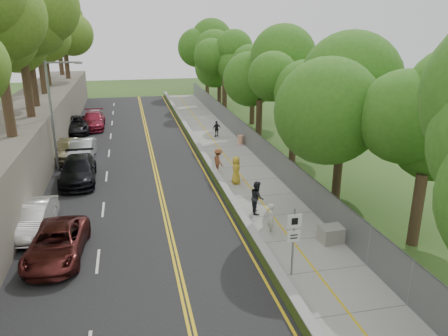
# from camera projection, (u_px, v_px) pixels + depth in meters

# --- Properties ---
(ground) EXTENTS (140.00, 140.00, 0.00)m
(ground) POSITION_uv_depth(u_px,v_px,m) (249.00, 245.00, 21.47)
(ground) COLOR #33511E
(ground) RESTS_ON ground
(road) EXTENTS (11.20, 66.00, 0.04)m
(road) POSITION_uv_depth(u_px,v_px,m) (131.00, 162.00, 34.25)
(road) COLOR black
(road) RESTS_ON ground
(sidewalk) EXTENTS (4.20, 66.00, 0.05)m
(sidewalk) POSITION_uv_depth(u_px,v_px,m) (230.00, 156.00, 35.89)
(sidewalk) COLOR gray
(sidewalk) RESTS_ON ground
(jersey_barrier) EXTENTS (0.42, 66.00, 0.60)m
(jersey_barrier) POSITION_uv_depth(u_px,v_px,m) (202.00, 155.00, 35.33)
(jersey_barrier) COLOR #81C12C
(jersey_barrier) RESTS_ON ground
(rock_embankment) EXTENTS (5.00, 66.00, 4.00)m
(rock_embankment) POSITION_uv_depth(u_px,v_px,m) (17.00, 144.00, 31.97)
(rock_embankment) COLOR #595147
(rock_embankment) RESTS_ON ground
(chainlink_fence) EXTENTS (0.04, 66.00, 2.00)m
(chainlink_fence) POSITION_uv_depth(u_px,v_px,m) (255.00, 143.00, 36.01)
(chainlink_fence) COLOR slate
(chainlink_fence) RESTS_ON ground
(trees_embankment) EXTENTS (6.40, 66.00, 13.00)m
(trees_embankment) POSITION_uv_depth(u_px,v_px,m) (6.00, 22.00, 29.40)
(trees_embankment) COLOR #598524
(trees_embankment) RESTS_ON rock_embankment
(trees_fenceside) EXTENTS (7.00, 66.00, 14.00)m
(trees_fenceside) POSITION_uv_depth(u_px,v_px,m) (285.00, 69.00, 34.61)
(trees_fenceside) COLOR #39751E
(trees_fenceside) RESTS_ON ground
(streetlight) EXTENTS (2.52, 0.22, 8.00)m
(streetlight) POSITION_uv_depth(u_px,v_px,m) (54.00, 109.00, 30.83)
(streetlight) COLOR gray
(streetlight) RESTS_ON ground
(signpost) EXTENTS (0.62, 0.09, 3.10)m
(signpost) POSITION_uv_depth(u_px,v_px,m) (294.00, 235.00, 18.27)
(signpost) COLOR gray
(signpost) RESTS_ON sidewalk
(construction_barrel) EXTENTS (0.49, 0.49, 0.81)m
(construction_barrel) POSITION_uv_depth(u_px,v_px,m) (240.00, 140.00, 39.23)
(construction_barrel) COLOR #E85922
(construction_barrel) RESTS_ON sidewalk
(concrete_block) EXTENTS (1.24, 0.97, 0.79)m
(concrete_block) POSITION_uv_depth(u_px,v_px,m) (332.00, 234.00, 21.65)
(concrete_block) COLOR gray
(concrete_block) RESTS_ON sidewalk
(car_1) EXTENTS (2.05, 4.82, 1.55)m
(car_1) POSITION_uv_depth(u_px,v_px,m) (32.00, 218.00, 22.55)
(car_1) COLOR white
(car_1) RESTS_ON road
(car_2) EXTENTS (2.76, 5.35, 1.44)m
(car_2) POSITION_uv_depth(u_px,v_px,m) (57.00, 243.00, 20.06)
(car_2) COLOR #4E1B19
(car_2) RESTS_ON road
(car_3) EXTENTS (2.49, 5.79, 1.66)m
(car_3) POSITION_uv_depth(u_px,v_px,m) (78.00, 170.00, 29.80)
(car_3) COLOR black
(car_3) RESTS_ON road
(car_4) EXTENTS (2.43, 5.03, 1.66)m
(car_4) POSITION_uv_depth(u_px,v_px,m) (64.00, 149.00, 34.77)
(car_4) COLOR tan
(car_4) RESTS_ON road
(car_5) EXTENTS (1.95, 4.88, 1.58)m
(car_5) POSITION_uv_depth(u_px,v_px,m) (82.00, 150.00, 34.67)
(car_5) COLOR silver
(car_5) RESTS_ON road
(car_6) EXTENTS (2.97, 5.82, 1.57)m
(car_6) POSITION_uv_depth(u_px,v_px,m) (75.00, 125.00, 43.41)
(car_6) COLOR black
(car_6) RESTS_ON road
(car_7) EXTENTS (2.33, 5.70, 1.65)m
(car_7) POSITION_uv_depth(u_px,v_px,m) (93.00, 120.00, 45.15)
(car_7) COLOR maroon
(car_7) RESTS_ON road
(car_8) EXTENTS (1.88, 4.24, 1.42)m
(car_8) POSITION_uv_depth(u_px,v_px,m) (95.00, 116.00, 48.18)
(car_8) COLOR silver
(car_8) RESTS_ON road
(painter_0) EXTENTS (0.65, 0.96, 1.92)m
(painter_0) POSITION_uv_depth(u_px,v_px,m) (236.00, 170.00, 29.37)
(painter_0) COLOR gold
(painter_0) RESTS_ON sidewalk
(painter_1) EXTENTS (0.43, 0.62, 1.63)m
(painter_1) POSITION_uv_depth(u_px,v_px,m) (271.00, 218.00, 22.42)
(painter_1) COLOR silver
(painter_1) RESTS_ON sidewalk
(painter_2) EXTENTS (0.83, 1.01, 1.89)m
(painter_2) POSITION_uv_depth(u_px,v_px,m) (257.00, 197.00, 24.79)
(painter_2) COLOR black
(painter_2) RESTS_ON sidewalk
(painter_3) EXTENTS (0.93, 1.30, 1.81)m
(painter_3) POSITION_uv_depth(u_px,v_px,m) (218.00, 161.00, 31.57)
(painter_3) COLOR brown
(painter_3) RESTS_ON sidewalk
(person_far) EXTENTS (0.97, 0.63, 1.53)m
(person_far) POSITION_uv_depth(u_px,v_px,m) (217.00, 129.00, 41.80)
(person_far) COLOR black
(person_far) RESTS_ON sidewalk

